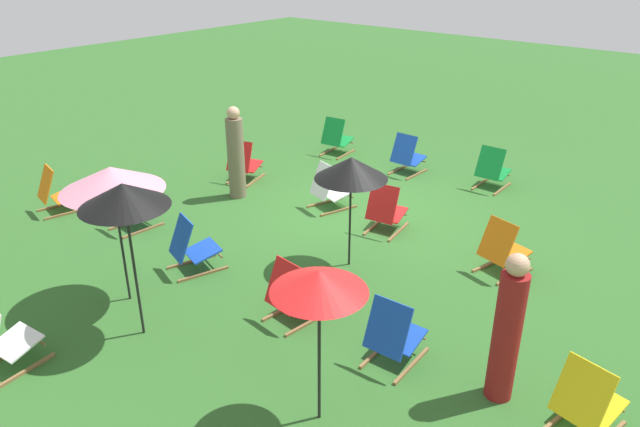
{
  "coord_description": "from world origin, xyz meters",
  "views": [
    {
      "loc": [
        -5.36,
        7.65,
        4.38
      ],
      "look_at": [
        0.0,
        1.2,
        0.5
      ],
      "focal_mm": 33.7,
      "sensor_mm": 36.0,
      "label": 1
    }
  ],
  "objects_px": {
    "deckchair_14": "(503,250)",
    "deckchair_2": "(329,189)",
    "person_0": "(236,155)",
    "deckchair_0": "(407,156)",
    "umbrella_2": "(124,196)",
    "umbrella_3": "(351,168)",
    "deckchair_5": "(394,335)",
    "deckchair_12": "(1,342)",
    "umbrella_1": "(319,282)",
    "person_1": "(507,331)",
    "deckchair_4": "(192,247)",
    "deckchair_7": "(587,402)",
    "deckchair_15": "(56,192)",
    "deckchair_11": "(492,170)",
    "deckchair_3": "(244,163)",
    "deckchair_9": "(386,211)",
    "deckchair_1": "(131,208)",
    "umbrella_0": "(111,179)",
    "deckchair_6": "(336,138)",
    "deckchair_10": "(293,294)"
  },
  "relations": [
    {
      "from": "deckchair_10",
      "to": "umbrella_1",
      "type": "xyz_separation_m",
      "value": [
        -1.34,
        1.1,
        1.21
      ]
    },
    {
      "from": "deckchair_2",
      "to": "deckchair_14",
      "type": "relative_size",
      "value": 1.01
    },
    {
      "from": "deckchair_14",
      "to": "umbrella_3",
      "type": "height_order",
      "value": "umbrella_3"
    },
    {
      "from": "deckchair_1",
      "to": "deckchair_6",
      "type": "distance_m",
      "value": 5.06
    },
    {
      "from": "deckchair_1",
      "to": "umbrella_3",
      "type": "height_order",
      "value": "umbrella_3"
    },
    {
      "from": "deckchair_5",
      "to": "person_0",
      "type": "bearing_deg",
      "value": -26.96
    },
    {
      "from": "deckchair_10",
      "to": "umbrella_2",
      "type": "relative_size",
      "value": 0.43
    },
    {
      "from": "deckchair_5",
      "to": "umbrella_0",
      "type": "xyz_separation_m",
      "value": [
        3.41,
        1.13,
        1.34
      ]
    },
    {
      "from": "deckchair_12",
      "to": "umbrella_3",
      "type": "relative_size",
      "value": 0.5
    },
    {
      "from": "deckchair_1",
      "to": "deckchair_14",
      "type": "height_order",
      "value": "same"
    },
    {
      "from": "deckchair_10",
      "to": "deckchair_2",
      "type": "bearing_deg",
      "value": -51.92
    },
    {
      "from": "deckchair_0",
      "to": "deckchair_3",
      "type": "bearing_deg",
      "value": 48.19
    },
    {
      "from": "umbrella_3",
      "to": "umbrella_2",
      "type": "bearing_deg",
      "value": 72.89
    },
    {
      "from": "umbrella_1",
      "to": "person_1",
      "type": "xyz_separation_m",
      "value": [
        -1.23,
        -1.45,
        -0.77
      ]
    },
    {
      "from": "deckchair_10",
      "to": "deckchair_12",
      "type": "xyz_separation_m",
      "value": [
        1.8,
        2.76,
        0.0
      ]
    },
    {
      "from": "deckchair_4",
      "to": "deckchair_7",
      "type": "height_order",
      "value": "same"
    },
    {
      "from": "deckchair_0",
      "to": "deckchair_14",
      "type": "bearing_deg",
      "value": 142.88
    },
    {
      "from": "umbrella_0",
      "to": "person_0",
      "type": "xyz_separation_m",
      "value": [
        1.44,
        -3.32,
        -0.91
      ]
    },
    {
      "from": "person_0",
      "to": "deckchair_5",
      "type": "bearing_deg",
      "value": -110.89
    },
    {
      "from": "deckchair_4",
      "to": "deckchair_7",
      "type": "bearing_deg",
      "value": -157.83
    },
    {
      "from": "deckchair_2",
      "to": "umbrella_3",
      "type": "height_order",
      "value": "umbrella_3"
    },
    {
      "from": "deckchair_3",
      "to": "deckchair_4",
      "type": "height_order",
      "value": "same"
    },
    {
      "from": "deckchair_1",
      "to": "person_1",
      "type": "xyz_separation_m",
      "value": [
        -6.33,
        -0.12,
        0.44
      ]
    },
    {
      "from": "deckchair_10",
      "to": "deckchair_14",
      "type": "distance_m",
      "value": 3.13
    },
    {
      "from": "umbrella_2",
      "to": "person_0",
      "type": "height_order",
      "value": "umbrella_2"
    },
    {
      "from": "deckchair_0",
      "to": "deckchair_12",
      "type": "relative_size",
      "value": 1.0
    },
    {
      "from": "deckchair_1",
      "to": "person_0",
      "type": "height_order",
      "value": "person_0"
    },
    {
      "from": "deckchair_4",
      "to": "umbrella_2",
      "type": "relative_size",
      "value": 0.44
    },
    {
      "from": "deckchair_15",
      "to": "umbrella_1",
      "type": "height_order",
      "value": "umbrella_1"
    },
    {
      "from": "umbrella_1",
      "to": "umbrella_3",
      "type": "height_order",
      "value": "umbrella_1"
    },
    {
      "from": "person_0",
      "to": "deckchair_0",
      "type": "bearing_deg",
      "value": -27.25
    },
    {
      "from": "deckchair_11",
      "to": "person_1",
      "type": "relative_size",
      "value": 0.5
    },
    {
      "from": "umbrella_1",
      "to": "umbrella_0",
      "type": "bearing_deg",
      "value": -0.93
    },
    {
      "from": "umbrella_1",
      "to": "deckchair_11",
      "type": "bearing_deg",
      "value": -78.7
    },
    {
      "from": "deckchair_1",
      "to": "deckchair_15",
      "type": "distance_m",
      "value": 1.64
    },
    {
      "from": "deckchair_6",
      "to": "person_0",
      "type": "bearing_deg",
      "value": 84.81
    },
    {
      "from": "deckchair_5",
      "to": "deckchair_12",
      "type": "relative_size",
      "value": 1.0
    },
    {
      "from": "deckchair_3",
      "to": "deckchair_10",
      "type": "xyz_separation_m",
      "value": [
        -3.9,
        2.88,
        0.0
      ]
    },
    {
      "from": "umbrella_2",
      "to": "umbrella_3",
      "type": "bearing_deg",
      "value": -107.11
    },
    {
      "from": "deckchair_14",
      "to": "deckchair_2",
      "type": "bearing_deg",
      "value": 12.06
    },
    {
      "from": "deckchair_7",
      "to": "deckchair_11",
      "type": "xyz_separation_m",
      "value": [
        3.42,
        -5.24,
        0.0
      ]
    },
    {
      "from": "deckchair_3",
      "to": "umbrella_0",
      "type": "distance_m",
      "value": 4.57
    },
    {
      "from": "deckchair_12",
      "to": "umbrella_2",
      "type": "xyz_separation_m",
      "value": [
        -0.59,
        -1.38,
        1.44
      ]
    },
    {
      "from": "deckchair_3",
      "to": "deckchair_4",
      "type": "xyz_separation_m",
      "value": [
        -1.97,
        2.89,
        0.0
      ]
    },
    {
      "from": "deckchair_6",
      "to": "umbrella_3",
      "type": "bearing_deg",
      "value": 124.13
    },
    {
      "from": "deckchair_14",
      "to": "deckchair_15",
      "type": "distance_m",
      "value": 7.44
    },
    {
      "from": "deckchair_9",
      "to": "deckchair_15",
      "type": "height_order",
      "value": "same"
    },
    {
      "from": "deckchair_14",
      "to": "umbrella_0",
      "type": "distance_m",
      "value": 5.33
    },
    {
      "from": "umbrella_2",
      "to": "deckchair_14",
      "type": "bearing_deg",
      "value": -123.27
    },
    {
      "from": "deckchair_0",
      "to": "deckchair_9",
      "type": "xyz_separation_m",
      "value": [
        -1.15,
        2.47,
        0.0
      ]
    }
  ]
}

